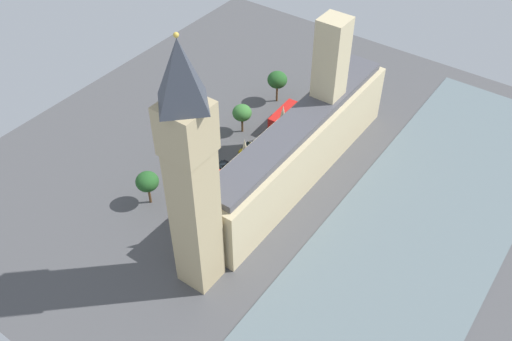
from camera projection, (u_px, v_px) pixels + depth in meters
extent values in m
plane|color=#4C4C4F|center=(290.00, 171.00, 131.89)|extent=(132.32, 132.32, 0.00)
cube|color=slate|center=(418.00, 230.00, 117.99)|extent=(34.47, 119.09, 0.25)
cube|color=#CCBA8E|center=(299.00, 150.00, 126.09)|extent=(10.11, 62.32, 14.69)
cube|color=#CCBA8E|center=(328.00, 90.00, 126.01)|extent=(6.00, 6.00, 34.91)
cube|color=#4C4C54|center=(301.00, 122.00, 120.60)|extent=(7.68, 59.83, 1.60)
cone|color=#CCBA8E|center=(345.00, 58.00, 139.31)|extent=(1.20, 1.20, 2.01)
cone|color=#CCBA8E|center=(316.00, 83.00, 130.75)|extent=(1.20, 1.20, 2.44)
cone|color=#CCBA8E|center=(283.00, 111.00, 122.12)|extent=(1.20, 1.20, 3.05)
cone|color=#CCBA8E|center=(245.00, 145.00, 113.70)|extent=(1.20, 1.20, 3.02)
cone|color=#CCBA8E|center=(200.00, 184.00, 105.37)|extent=(1.20, 1.20, 2.76)
cube|color=tan|center=(196.00, 220.00, 98.83)|extent=(6.61, 6.61, 31.82)
cube|color=tan|center=(186.00, 129.00, 85.11)|extent=(7.27, 7.27, 8.94)
cylinder|color=silver|center=(167.00, 120.00, 86.74)|extent=(0.25, 5.02, 5.02)
torus|color=black|center=(167.00, 120.00, 86.74)|extent=(0.24, 5.26, 5.26)
cylinder|color=silver|center=(202.00, 117.00, 87.38)|extent=(5.02, 0.25, 5.02)
torus|color=black|center=(202.00, 117.00, 87.38)|extent=(5.26, 0.24, 5.26)
pyramid|color=#383D47|center=(180.00, 73.00, 78.42)|extent=(7.27, 7.27, 10.92)
sphere|color=gold|center=(176.00, 35.00, 74.47)|extent=(0.80, 0.80, 0.80)
cube|color=red|center=(283.00, 117.00, 143.21)|extent=(2.98, 10.60, 4.20)
cube|color=black|center=(283.00, 116.00, 143.15)|extent=(3.02, 10.21, 0.70)
cylinder|color=black|center=(279.00, 132.00, 141.88)|extent=(0.40, 1.12, 1.10)
cylinder|color=black|center=(271.00, 129.00, 142.81)|extent=(0.40, 1.12, 1.10)
cylinder|color=black|center=(293.00, 117.00, 146.44)|extent=(0.40, 1.12, 1.10)
cylinder|color=black|center=(286.00, 115.00, 147.37)|extent=(0.40, 1.12, 1.10)
cube|color=gold|center=(247.00, 149.00, 136.79)|extent=(1.86, 4.45, 0.75)
cube|color=black|center=(247.00, 146.00, 136.46)|extent=(1.54, 2.50, 0.65)
cylinder|color=black|center=(246.00, 154.00, 135.85)|extent=(0.26, 0.68, 0.68)
cylinder|color=black|center=(241.00, 152.00, 136.53)|extent=(0.26, 0.68, 0.68)
cylinder|color=black|center=(253.00, 148.00, 137.57)|extent=(0.26, 0.68, 0.68)
cylinder|color=black|center=(247.00, 146.00, 138.25)|extent=(0.26, 0.68, 0.68)
cube|color=black|center=(222.00, 167.00, 131.95)|extent=(1.81, 4.06, 0.75)
cube|color=black|center=(221.00, 165.00, 131.35)|extent=(1.51, 2.28, 0.65)
cylinder|color=black|center=(223.00, 164.00, 133.33)|extent=(0.26, 0.68, 0.68)
cylinder|color=black|center=(228.00, 166.00, 132.64)|extent=(0.26, 0.68, 0.68)
cylinder|color=black|center=(216.00, 170.00, 131.76)|extent=(0.26, 0.68, 0.68)
cylinder|color=black|center=(221.00, 172.00, 131.07)|extent=(0.26, 0.68, 0.68)
cube|color=#B20C0F|center=(207.00, 190.00, 123.33)|extent=(2.67, 10.54, 4.20)
cube|color=black|center=(207.00, 190.00, 123.27)|extent=(2.73, 10.14, 0.70)
cylinder|color=black|center=(202.00, 209.00, 122.03)|extent=(0.37, 1.11, 1.10)
cylinder|color=black|center=(194.00, 205.00, 123.00)|extent=(0.37, 1.11, 1.10)
cylinder|color=black|center=(222.00, 190.00, 126.49)|extent=(0.37, 1.11, 1.10)
cylinder|color=black|center=(214.00, 185.00, 127.46)|extent=(0.37, 1.11, 1.10)
cylinder|color=black|center=(321.00, 111.00, 148.23)|extent=(0.57, 0.57, 1.28)
sphere|color=tan|center=(321.00, 109.00, 147.71)|extent=(0.25, 0.25, 0.25)
cube|color=black|center=(322.00, 111.00, 148.28)|extent=(0.31, 0.22, 0.23)
cylinder|color=navy|center=(315.00, 121.00, 145.23)|extent=(0.65, 0.65, 1.37)
sphere|color=beige|center=(315.00, 118.00, 144.68)|extent=(0.26, 0.26, 0.26)
cube|color=black|center=(316.00, 120.00, 145.22)|extent=(0.29, 0.30, 0.25)
cylinder|color=brown|center=(150.00, 195.00, 122.91)|extent=(0.56, 0.56, 4.34)
ellipsoid|color=#235623|center=(147.00, 182.00, 120.18)|extent=(5.02, 5.02, 4.27)
cylinder|color=brown|center=(207.00, 147.00, 134.28)|extent=(0.56, 0.56, 5.41)
ellipsoid|color=#2D6628|center=(206.00, 130.00, 130.81)|extent=(6.54, 6.54, 5.56)
cylinder|color=brown|center=(277.00, 93.00, 151.35)|extent=(0.56, 0.56, 4.76)
ellipsoid|color=#235623|center=(277.00, 80.00, 148.41)|extent=(5.29, 5.29, 4.49)
cylinder|color=brown|center=(242.00, 125.00, 141.72)|extent=(0.56, 0.56, 3.99)
ellipsoid|color=#387533|center=(242.00, 113.00, 139.15)|extent=(4.84, 4.84, 4.12)
cylinder|color=black|center=(199.00, 157.00, 130.90)|extent=(0.18, 0.18, 6.33)
sphere|color=#F2EAC6|center=(198.00, 145.00, 128.58)|extent=(0.56, 0.56, 0.56)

